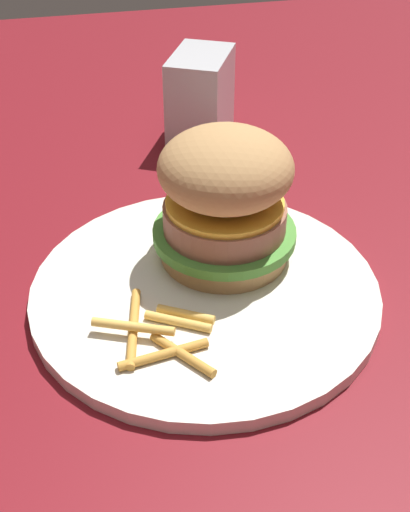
% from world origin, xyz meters
% --- Properties ---
extents(ground_plane, '(1.60, 1.60, 0.00)m').
position_xyz_m(ground_plane, '(0.00, 0.00, 0.00)').
color(ground_plane, maroon).
extents(plate, '(0.29, 0.29, 0.01)m').
position_xyz_m(plate, '(0.02, 0.01, 0.01)').
color(plate, silver).
rests_on(plate, ground_plane).
extents(sandwich, '(0.12, 0.12, 0.12)m').
position_xyz_m(sandwich, '(0.05, 0.05, 0.07)').
color(sandwich, tan).
rests_on(sandwich, plate).
extents(fries_pile, '(0.09, 0.10, 0.01)m').
position_xyz_m(fries_pile, '(-0.02, -0.04, 0.02)').
color(fries_pile, gold).
rests_on(fries_pile, plate).
extents(napkin_dispenser, '(0.09, 0.11, 0.10)m').
position_xyz_m(napkin_dispenser, '(0.08, 0.29, 0.05)').
color(napkin_dispenser, '#B7BABF').
rests_on(napkin_dispenser, ground_plane).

